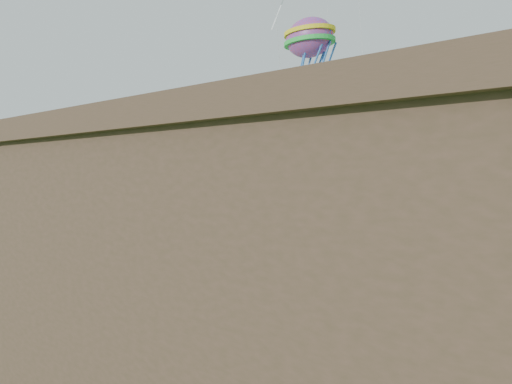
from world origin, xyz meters
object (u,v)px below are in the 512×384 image
(motel, at_px, (403,322))
(picnic_table, at_px, (253,345))
(octopus_kite, at_px, (309,67))
(chainlink_fence, at_px, (196,293))

(motel, bearing_deg, picnic_table, 151.68)
(octopus_kite, bearing_deg, picnic_table, -83.79)
(motel, relative_size, picnic_table, 7.49)
(picnic_table, bearing_deg, chainlink_fence, 129.36)
(picnic_table, relative_size, octopus_kite, 0.30)
(chainlink_fence, relative_size, motel, 2.41)
(chainlink_fence, distance_m, picnic_table, 7.15)
(chainlink_fence, xyz_separation_m, motel, (13.00, -7.00, 2.95))
(motel, height_order, picnic_table, motel)
(chainlink_fence, relative_size, octopus_kite, 5.40)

